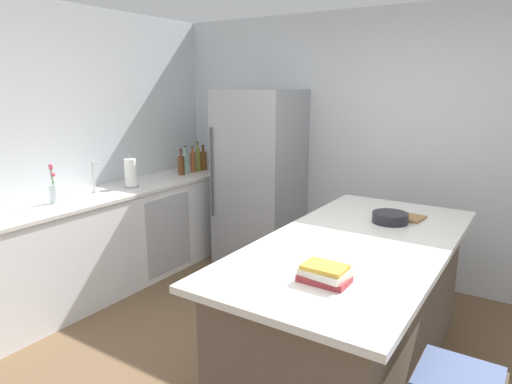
% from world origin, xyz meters
% --- Properties ---
extents(wall_rear, '(6.00, 0.10, 2.60)m').
position_xyz_m(wall_rear, '(0.00, 2.25, 1.30)').
color(wall_rear, silver).
rests_on(wall_rear, ground_plane).
extents(wall_left, '(0.10, 6.00, 2.60)m').
position_xyz_m(wall_left, '(-2.45, 0.00, 1.30)').
color(wall_left, silver).
rests_on(wall_left, ground_plane).
extents(counter_run_left, '(0.64, 2.94, 0.93)m').
position_xyz_m(counter_run_left, '(-2.09, 0.65, 0.47)').
color(counter_run_left, white).
rests_on(counter_run_left, ground_plane).
extents(kitchen_island, '(1.07, 2.25, 0.94)m').
position_xyz_m(kitchen_island, '(0.34, 0.50, 0.48)').
color(kitchen_island, brown).
rests_on(kitchen_island, ground_plane).
extents(refrigerator, '(0.79, 0.74, 1.85)m').
position_xyz_m(refrigerator, '(-1.25, 1.85, 0.93)').
color(refrigerator, '#93969B').
rests_on(refrigerator, ground_plane).
extents(sink_faucet, '(0.15, 0.05, 0.30)m').
position_xyz_m(sink_faucet, '(-2.14, 0.46, 1.09)').
color(sink_faucet, silver).
rests_on(sink_faucet, counter_run_left).
extents(flower_vase, '(0.07, 0.07, 0.33)m').
position_xyz_m(flower_vase, '(-2.12, 0.04, 1.04)').
color(flower_vase, silver).
rests_on(flower_vase, counter_run_left).
extents(paper_towel_roll, '(0.14, 0.14, 0.31)m').
position_xyz_m(paper_towel_roll, '(-2.06, 0.81, 1.07)').
color(paper_towel_roll, gray).
rests_on(paper_towel_roll, counter_run_left).
extents(soda_bottle, '(0.07, 0.07, 0.33)m').
position_xyz_m(soda_bottle, '(-2.00, 2.01, 1.07)').
color(soda_bottle, silver).
rests_on(soda_bottle, counter_run_left).
extents(whiskey_bottle, '(0.08, 0.08, 0.29)m').
position_xyz_m(whiskey_bottle, '(-2.07, 1.91, 1.04)').
color(whiskey_bottle, brown).
rests_on(whiskey_bottle, counter_run_left).
extents(olive_oil_bottle, '(0.05, 0.05, 0.34)m').
position_xyz_m(olive_oil_bottle, '(-2.06, 1.80, 1.07)').
color(olive_oil_bottle, olive).
rests_on(olive_oil_bottle, counter_run_left).
extents(vinegar_bottle, '(0.06, 0.06, 0.29)m').
position_xyz_m(vinegar_bottle, '(-2.06, 1.72, 1.05)').
color(vinegar_bottle, '#994C23').
rests_on(vinegar_bottle, counter_run_left).
extents(gin_bottle, '(0.08, 0.08, 0.31)m').
position_xyz_m(gin_bottle, '(-2.09, 1.63, 1.05)').
color(gin_bottle, '#8CB79E').
rests_on(gin_bottle, counter_run_left).
extents(syrup_bottle, '(0.07, 0.07, 0.28)m').
position_xyz_m(syrup_bottle, '(-2.07, 1.53, 1.04)').
color(syrup_bottle, '#5B3319').
rests_on(syrup_bottle, counter_run_left).
extents(cookbook_stack, '(0.25, 0.19, 0.09)m').
position_xyz_m(cookbook_stack, '(0.42, -0.18, 0.98)').
color(cookbook_stack, '#A83338').
rests_on(cookbook_stack, kitchen_island).
extents(mixing_bowl, '(0.25, 0.25, 0.07)m').
position_xyz_m(mixing_bowl, '(0.40, 0.99, 0.98)').
color(mixing_bowl, black).
rests_on(mixing_bowl, kitchen_island).
extents(cutting_board, '(0.31, 0.23, 0.02)m').
position_xyz_m(cutting_board, '(0.44, 1.17, 0.95)').
color(cutting_board, '#9E7042').
rests_on(cutting_board, kitchen_island).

